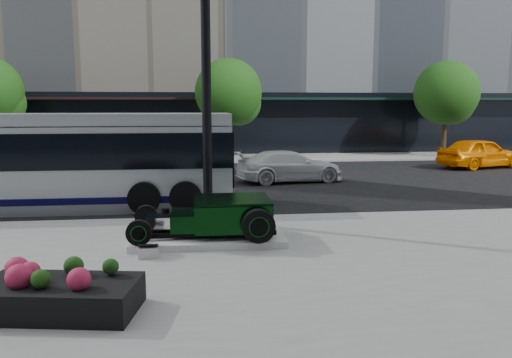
{
  "coord_description": "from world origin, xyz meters",
  "views": [
    {
      "loc": [
        -0.82,
        -15.59,
        3.16
      ],
      "look_at": [
        0.74,
        -2.38,
        1.2
      ],
      "focal_mm": 35.0,
      "sensor_mm": 36.0,
      "label": 1
    }
  ],
  "objects": [
    {
      "name": "transit_bus",
      "position": [
        -5.77,
        0.35,
        1.49
      ],
      "size": [
        12.12,
        2.88,
        2.92
      ],
      "color": "#B5BABF",
      "rests_on": "ground"
    },
    {
      "name": "yellow_taxi",
      "position": [
        13.58,
        8.31,
        0.77
      ],
      "size": [
        4.82,
        2.89,
        1.54
      ],
      "primitive_type": "imported",
      "rotation": [
        0.0,
        0.0,
        1.83
      ],
      "color": "#FF8700",
      "rests_on": "ground"
    },
    {
      "name": "white_sedan",
      "position": [
        3.02,
        4.82,
        0.65
      ],
      "size": [
        4.71,
        2.48,
        1.3
      ],
      "primitive_type": "imported",
      "rotation": [
        0.0,
        0.0,
        1.72
      ],
      "color": "white",
      "rests_on": "ground"
    },
    {
      "name": "info_plaque",
      "position": [
        -1.84,
        -5.65,
        0.24
      ],
      "size": [
        0.41,
        0.31,
        0.31
      ],
      "color": "silver",
      "rests_on": "sidewalk_near"
    },
    {
      "name": "lamppost",
      "position": [
        -0.56,
        -2.53,
        3.87
      ],
      "size": [
        0.45,
        0.45,
        8.11
      ],
      "color": "black",
      "rests_on": "sidewalk_near"
    },
    {
      "name": "street_trees",
      "position": [
        1.15,
        13.07,
        3.77
      ],
      "size": [
        29.8,
        3.8,
        5.7
      ],
      "color": "black",
      "rests_on": "sidewalk_far"
    },
    {
      "name": "hot_rod",
      "position": [
        -0.27,
        -4.49,
        0.7
      ],
      "size": [
        3.22,
        2.0,
        0.81
      ],
      "color": "black",
      "rests_on": "display_plinth"
    },
    {
      "name": "ground",
      "position": [
        0.0,
        0.0,
        0.0
      ],
      "size": [
        120.0,
        120.0,
        0.0
      ],
      "primitive_type": "plane",
      "color": "black",
      "rests_on": "ground"
    },
    {
      "name": "display_plinth",
      "position": [
        -0.61,
        -4.49,
        0.2
      ],
      "size": [
        3.4,
        1.8,
        0.15
      ],
      "primitive_type": "cube",
      "color": "silver",
      "rests_on": "sidewalk_near"
    },
    {
      "name": "sidewalk_far",
      "position": [
        0.0,
        14.0,
        0.06
      ],
      "size": [
        70.0,
        4.0,
        0.12
      ],
      "primitive_type": "cube",
      "color": "gray",
      "rests_on": "ground"
    },
    {
      "name": "flower_planter",
      "position": [
        -2.89,
        -8.26,
        0.39
      ],
      "size": [
        2.45,
        1.52,
        0.74
      ],
      "color": "black",
      "rests_on": "sidewalk_near"
    }
  ]
}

